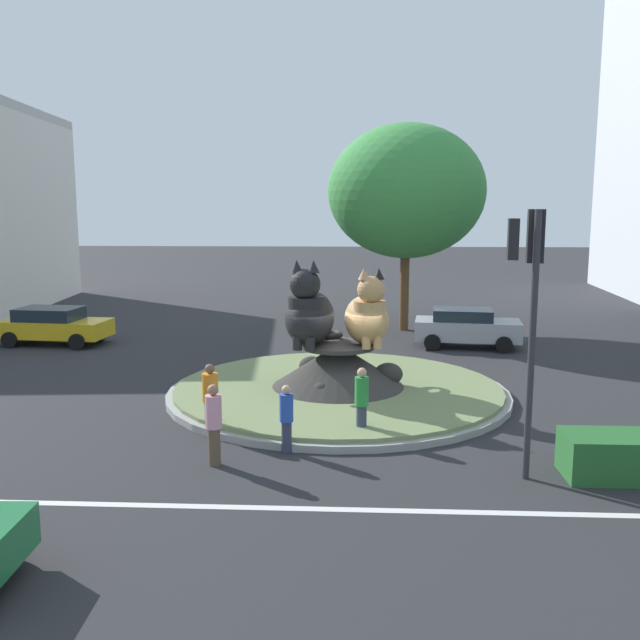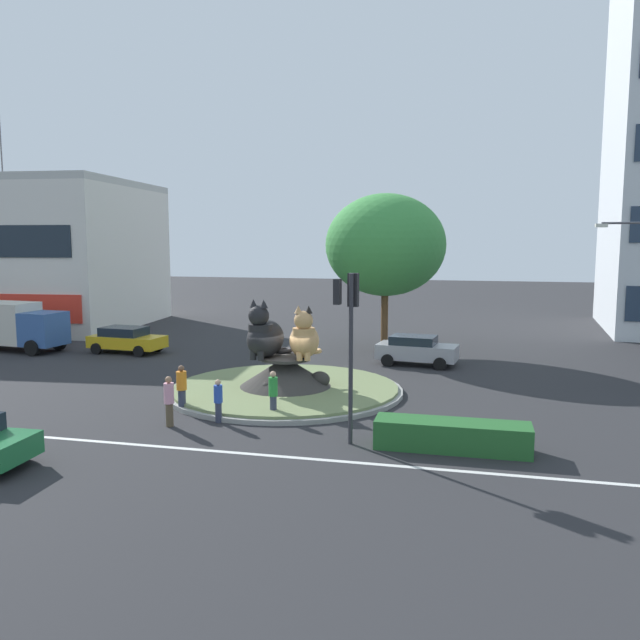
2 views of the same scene
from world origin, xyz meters
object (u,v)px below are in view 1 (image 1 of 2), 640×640
Objects in this scene: pedestrian_pink_shirt at (214,422)px; sedan_on_far_lane at (54,325)px; parked_car_right at (466,327)px; traffic_light_mast at (530,285)px; pedestrian_blue_shirt at (286,417)px; broadleaf_tree_behind_island at (406,192)px; pedestrian_green_shirt at (362,401)px; cat_statue_black at (309,314)px; cat_statue_calico at (368,316)px; pedestrian_orange_shirt at (210,398)px.

pedestrian_pink_shirt is 15.82m from sedan_on_far_lane.
traffic_light_mast is at bearing -87.08° from parked_car_right.
pedestrian_blue_shirt is at bearing -108.69° from parked_car_right.
broadleaf_tree_behind_island reaches higher than pedestrian_green_shirt.
pedestrian_green_shirt is at bearing -162.46° from pedestrian_pink_shirt.
cat_statue_black is at bearing -107.07° from broadleaf_tree_behind_island.
cat_statue_black reaches higher than pedestrian_blue_shirt.
cat_statue_calico reaches higher than sedan_on_far_lane.
pedestrian_pink_shirt is 15.07m from parked_car_right.
pedestrian_green_shirt reaches higher than pedestrian_blue_shirt.
pedestrian_green_shirt is at bearing -103.69° from parked_car_right.
broadleaf_tree_behind_island is at bearing 171.89° from cat_statue_black.
cat_statue_calico is 0.55× the size of sedan_on_far_lane.
pedestrian_orange_shirt is at bearing -90.56° from pedestrian_pink_shirt.
pedestrian_pink_shirt reaches higher than pedestrian_orange_shirt.
traffic_light_mast is 3.48× the size of pedestrian_blue_shirt.
cat_statue_black reaches higher than sedan_on_far_lane.
sedan_on_far_lane is at bearing 135.14° from pedestrian_blue_shirt.
sedan_on_far_lane is at bearing -172.06° from parked_car_right.
traffic_light_mast reaches higher than pedestrian_orange_shirt.
traffic_light_mast is 0.60× the size of broadleaf_tree_behind_island.
traffic_light_mast is at bearing -35.20° from sedan_on_far_lane.
cat_statue_black is 4.88m from pedestrian_blue_shirt.
parked_car_right is at bearing -30.74° from pedestrian_green_shirt.
traffic_light_mast is 17.44m from broadleaf_tree_behind_island.
broadleaf_tree_behind_island reaches higher than pedestrian_orange_shirt.
cat_statue_black is 0.46× the size of traffic_light_mast.
pedestrian_blue_shirt is (1.47, 0.86, -0.12)m from pedestrian_pink_shirt.
cat_statue_black is 0.57× the size of sedan_on_far_lane.
sedan_on_far_lane is (-12.53, 7.19, -1.57)m from cat_statue_calico.
pedestrian_orange_shirt is (-2.17, -3.44, -1.53)m from cat_statue_black.
cat_statue_black is 1.69m from cat_statue_calico.
pedestrian_blue_shirt is at bearing -43.43° from sedan_on_far_lane.
cat_statue_black reaches higher than pedestrian_orange_shirt.
pedestrian_green_shirt is 0.40× the size of parked_car_right.
cat_statue_black is 1.46× the size of pedestrian_green_shirt.
broadleaf_tree_behind_island is 5.85× the size of pedestrian_blue_shirt.
traffic_light_mast reaches higher than pedestrian_pink_shirt.
sedan_on_far_lane is (-12.33, 10.92, -0.12)m from pedestrian_green_shirt.
broadleaf_tree_behind_island is 17.35m from pedestrian_blue_shirt.
pedestrian_green_shirt is (3.65, -0.05, -0.01)m from pedestrian_orange_shirt.
pedestrian_pink_shirt is at bearing 111.94° from pedestrian_green_shirt.
cat_statue_calico is at bearing -99.36° from broadleaf_tree_behind_island.
broadleaf_tree_behind_island reaches higher than pedestrian_blue_shirt.
broadleaf_tree_behind_island is at bearing 80.55° from pedestrian_blue_shirt.
broadleaf_tree_behind_island is 2.06× the size of sedan_on_far_lane.
pedestrian_blue_shirt is (-1.69, -1.11, -0.09)m from pedestrian_green_shirt.
traffic_light_mast reaches higher than cat_statue_black.
broadleaf_tree_behind_island is 18.47m from pedestrian_pink_shirt.
traffic_light_mast is 5.01m from pedestrian_green_shirt.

